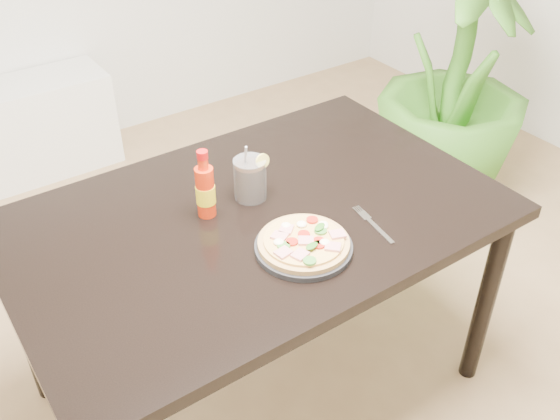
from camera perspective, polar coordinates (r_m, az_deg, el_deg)
floor at (r=2.34m, az=7.79°, el=-15.08°), size 4.50×4.50×0.00m
dining_table at (r=1.84m, az=-2.13°, el=-2.31°), size 1.40×0.90×0.75m
plate at (r=1.65m, az=2.16°, el=-3.44°), size 0.26×0.26×0.02m
pizza at (r=1.64m, az=2.22°, el=-2.90°), size 0.24×0.24×0.03m
hot_sauce_bottle at (r=1.75m, az=-6.85°, el=1.81°), size 0.06×0.06×0.21m
cola_cup at (r=1.82m, az=-2.74°, el=2.78°), size 0.10×0.10×0.19m
fork at (r=1.76m, az=8.42°, el=-1.21°), size 0.04×0.19×0.00m
houseplant at (r=3.03m, az=15.92°, el=11.85°), size 0.87×0.87×1.27m
plant_pot at (r=3.27m, az=14.44°, el=3.50°), size 0.28×0.28×0.22m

